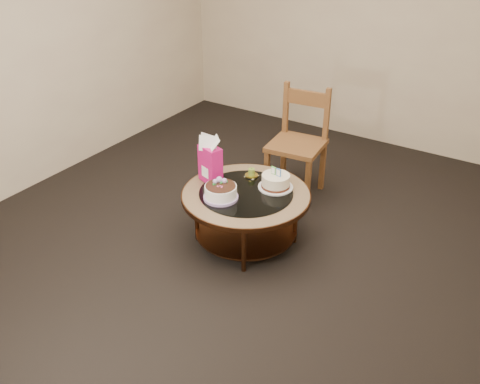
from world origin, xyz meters
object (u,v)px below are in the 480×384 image
Objects in this scene: decorated_cake at (221,192)px; gift_bag at (210,160)px; cream_cake at (276,182)px; dining_chair at (298,142)px; coffee_table at (246,201)px.

gift_bag is at bearing 140.90° from decorated_cake.
decorated_cake is 0.46m from cream_cake.
decorated_cake is 1.14m from dining_chair.
gift_bag reaches higher than coffee_table.
dining_chair is at bearing 113.26° from cream_cake.
coffee_table is 0.96m from dining_chair.
gift_bag reaches higher than decorated_cake.
gift_bag is (-0.22, 0.18, 0.14)m from decorated_cake.
coffee_table is 3.79× the size of decorated_cake.
gift_bag is (-0.34, -0.00, 0.28)m from coffee_table.
decorated_cake is at bearing -121.81° from coffee_table.
gift_bag is at bearing -179.78° from coffee_table.
decorated_cake reaches higher than coffee_table.
dining_chair reaches higher than decorated_cake.
cream_cake is at bearing 53.97° from decorated_cake.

